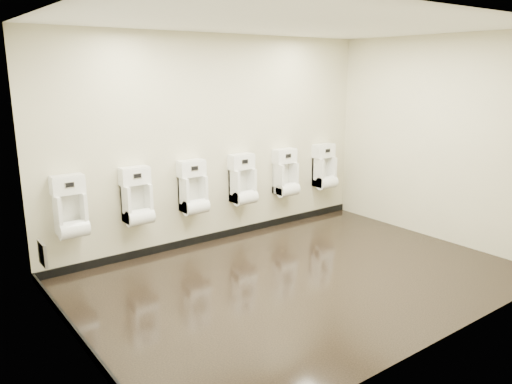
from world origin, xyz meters
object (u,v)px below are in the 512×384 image
(access_panel, at_px, (43,254))
(urinal_3, at_px, (243,183))
(urinal_5, at_px, (325,170))
(urinal_0, at_px, (71,211))
(urinal_1, at_px, (137,200))
(urinal_4, at_px, (286,176))
(urinal_2, at_px, (193,191))

(access_panel, bearing_deg, urinal_3, 8.59)
(urinal_3, distance_m, urinal_5, 1.60)
(urinal_0, xyz_separation_m, urinal_1, (0.80, 0.00, 0.00))
(urinal_3, bearing_deg, urinal_4, 0.00)
(access_panel, height_order, urinal_3, urinal_3)
(urinal_3, relative_size, urinal_4, 1.00)
(urinal_3, xyz_separation_m, urinal_4, (0.79, 0.00, 0.00))
(urinal_2, distance_m, urinal_3, 0.80)
(access_panel, relative_size, urinal_5, 0.36)
(access_panel, relative_size, urinal_2, 0.36)
(urinal_5, bearing_deg, access_panel, -174.49)
(urinal_1, xyz_separation_m, urinal_4, (2.37, 0.00, 0.00))
(urinal_0, height_order, urinal_4, same)
(urinal_2, relative_size, urinal_4, 1.00)
(urinal_1, bearing_deg, urinal_0, 180.00)
(urinal_0, height_order, urinal_5, same)
(access_panel, xyz_separation_m, urinal_1, (1.24, 0.43, 0.28))
(urinal_0, bearing_deg, urinal_5, 0.00)
(urinal_2, bearing_deg, urinal_4, 0.00)
(urinal_1, distance_m, urinal_2, 0.79)
(urinal_0, xyz_separation_m, urinal_2, (1.59, 0.00, 0.00))
(urinal_0, bearing_deg, access_panel, -135.80)
(access_panel, xyz_separation_m, urinal_3, (2.83, 0.43, 0.28))
(urinal_0, height_order, urinal_1, same)
(urinal_0, relative_size, urinal_3, 1.00)
(urinal_0, bearing_deg, urinal_1, 0.00)
(urinal_2, xyz_separation_m, urinal_4, (1.59, 0.00, 0.00))
(urinal_4, bearing_deg, urinal_2, 180.00)
(urinal_2, distance_m, urinal_4, 1.59)
(access_panel, bearing_deg, urinal_1, 19.02)
(urinal_2, height_order, urinal_4, same)
(urinal_2, height_order, urinal_3, same)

